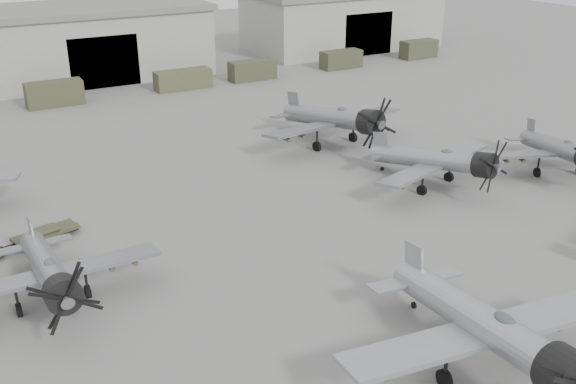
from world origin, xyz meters
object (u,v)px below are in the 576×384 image
(aircraft_near_1, at_px, (492,330))
(aircraft_mid_1, at_px, (50,272))
(aircraft_far_1, at_px, (337,119))
(tug_trailer, at_px, (6,245))
(aircraft_mid_3, at_px, (563,150))
(aircraft_mid_2, at_px, (439,161))

(aircraft_near_1, relative_size, aircraft_mid_1, 1.21)
(aircraft_mid_1, xyz_separation_m, aircraft_far_1, (26.83, 13.82, 0.44))
(tug_trailer, bearing_deg, aircraft_mid_3, -27.03)
(aircraft_near_1, bearing_deg, tug_trailer, 134.25)
(aircraft_mid_2, height_order, aircraft_mid_3, aircraft_mid_2)
(aircraft_mid_2, relative_size, aircraft_mid_3, 1.05)
(aircraft_near_1, xyz_separation_m, aircraft_mid_2, (12.66, 17.39, -0.31))
(aircraft_mid_1, bearing_deg, tug_trailer, 99.77)
(tug_trailer, bearing_deg, aircraft_mid_2, -25.49)
(aircraft_far_1, bearing_deg, aircraft_mid_2, -90.40)
(aircraft_mid_2, distance_m, tug_trailer, 30.04)
(aircraft_mid_3, bearing_deg, aircraft_mid_1, -158.50)
(tug_trailer, bearing_deg, aircraft_far_1, -2.72)
(aircraft_mid_2, bearing_deg, tug_trailer, 154.54)
(aircraft_mid_3, height_order, aircraft_far_1, aircraft_far_1)
(aircraft_far_1, bearing_deg, aircraft_mid_1, -159.88)
(aircraft_mid_3, relative_size, tug_trailer, 1.64)
(aircraft_near_1, bearing_deg, aircraft_far_1, 76.23)
(aircraft_mid_1, height_order, aircraft_mid_2, aircraft_mid_2)
(aircraft_near_1, xyz_separation_m, aircraft_mid_1, (-15.55, 15.17, -0.41))
(aircraft_mid_3, distance_m, aircraft_far_1, 18.41)
(aircraft_near_1, distance_m, aircraft_far_1, 31.11)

